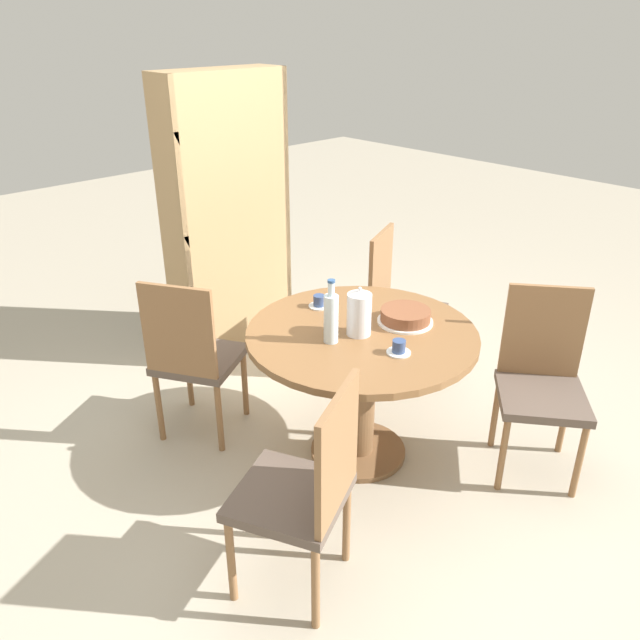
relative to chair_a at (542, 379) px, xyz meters
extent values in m
plane|color=#B2A893|center=(-0.61, 0.67, -0.51)|extent=(14.00, 14.00, 0.00)
cylinder|color=brown|center=(-0.61, 0.67, -0.49)|extent=(0.51, 0.51, 0.03)
cylinder|color=brown|center=(-0.61, 0.67, -0.14)|extent=(0.16, 0.16, 0.68)
cylinder|color=brown|center=(-0.61, 0.67, 0.22)|extent=(1.15, 1.15, 0.04)
cylinder|color=olive|center=(-0.31, -0.01, -0.30)|extent=(0.03, 0.03, 0.42)
cylinder|color=olive|center=(-0.09, -0.29, -0.30)|extent=(0.03, 0.03, 0.42)
cylinder|color=olive|center=(-0.02, 0.21, -0.30)|extent=(0.03, 0.03, 0.42)
cylinder|color=olive|center=(0.20, -0.07, -0.30)|extent=(0.03, 0.03, 0.42)
cube|color=brown|center=(-0.05, -0.04, -0.06)|extent=(0.59, 0.59, 0.04)
cube|color=olive|center=(0.10, 0.08, 0.21)|extent=(0.27, 0.33, 0.50)
cylinder|color=olive|center=(0.13, 0.80, -0.30)|extent=(0.03, 0.03, 0.42)
cylinder|color=olive|center=(0.46, 0.94, -0.30)|extent=(0.03, 0.03, 0.42)
cylinder|color=olive|center=(-0.01, 1.13, -0.30)|extent=(0.03, 0.03, 0.42)
cylinder|color=olive|center=(0.32, 1.27, -0.30)|extent=(0.03, 0.03, 0.42)
cube|color=brown|center=(0.22, 1.03, -0.06)|extent=(0.55, 0.55, 0.04)
cube|color=olive|center=(0.14, 1.21, 0.21)|extent=(0.38, 0.18, 0.50)
cylinder|color=olive|center=(-0.82, 1.39, -0.30)|extent=(0.03, 0.03, 0.42)
cylinder|color=olive|center=(-1.01, 1.70, -0.30)|extent=(0.03, 0.03, 0.42)
cylinder|color=olive|center=(-1.13, 1.21, -0.30)|extent=(0.03, 0.03, 0.42)
cylinder|color=olive|center=(-1.32, 1.52, -0.30)|extent=(0.03, 0.03, 0.42)
cube|color=brown|center=(-1.07, 1.45, -0.06)|extent=(0.58, 0.58, 0.04)
cube|color=olive|center=(-1.24, 1.35, 0.21)|extent=(0.23, 0.36, 0.50)
cylinder|color=olive|center=(-1.34, 0.53, -0.30)|extent=(0.03, 0.03, 0.42)
cylinder|color=olive|center=(-1.67, 0.37, -0.30)|extent=(0.03, 0.03, 0.42)
cylinder|color=olive|center=(-1.19, 0.20, -0.30)|extent=(0.03, 0.03, 0.42)
cylinder|color=olive|center=(-1.51, 0.05, -0.30)|extent=(0.03, 0.03, 0.42)
cube|color=brown|center=(-1.43, 0.29, -0.06)|extent=(0.56, 0.56, 0.04)
cube|color=olive|center=(-1.34, 0.11, 0.21)|extent=(0.37, 0.19, 0.50)
cube|color=tan|center=(0.09, 2.18, 0.42)|extent=(0.04, 0.28, 1.87)
cube|color=tan|center=(-0.73, 2.18, 0.42)|extent=(0.04, 0.28, 1.87)
cube|color=tan|center=(-0.32, 2.05, 0.42)|extent=(0.86, 0.02, 1.87)
cube|color=tan|center=(-0.32, 2.18, -0.49)|extent=(0.79, 0.27, 0.04)
cube|color=tan|center=(-0.32, 2.18, -0.04)|extent=(0.79, 0.27, 0.04)
cube|color=tan|center=(-0.32, 2.18, 0.42)|extent=(0.79, 0.27, 0.04)
cube|color=tan|center=(-0.32, 2.18, 0.89)|extent=(0.79, 0.27, 0.04)
cube|color=tan|center=(-0.32, 2.18, 1.34)|extent=(0.79, 0.27, 0.04)
cube|color=gold|center=(-0.10, 2.16, -0.30)|extent=(0.35, 0.21, 0.34)
cube|color=black|center=(-0.54, 2.16, -0.32)|extent=(0.35, 0.21, 0.31)
cube|color=#703384|center=(-0.10, 2.16, 0.16)|extent=(0.36, 0.21, 0.36)
cube|color=black|center=(-0.53, 2.16, 0.13)|extent=(0.36, 0.21, 0.31)
cube|color=#28703D|center=(-0.07, 2.16, 0.61)|extent=(0.29, 0.21, 0.34)
cube|color=#28703D|center=(-0.57, 2.16, 0.60)|extent=(0.29, 0.21, 0.32)
cube|color=gold|center=(-0.07, 2.16, 1.08)|extent=(0.29, 0.21, 0.35)
cube|color=beige|center=(-0.57, 2.16, 1.11)|extent=(0.29, 0.21, 0.40)
cylinder|color=silver|center=(-0.64, 0.67, 0.34)|extent=(0.12, 0.12, 0.21)
cone|color=silver|center=(-0.64, 0.67, 0.46)|extent=(0.11, 0.11, 0.02)
sphere|color=silver|center=(-0.64, 0.67, 0.48)|extent=(0.02, 0.02, 0.02)
cylinder|color=silver|center=(-0.80, 0.70, 0.36)|extent=(0.07, 0.07, 0.24)
cylinder|color=silver|center=(-0.80, 0.70, 0.51)|extent=(0.03, 0.03, 0.07)
cylinder|color=#2D5184|center=(-0.80, 0.70, 0.55)|extent=(0.04, 0.04, 0.01)
cylinder|color=white|center=(-0.38, 0.59, 0.24)|extent=(0.28, 0.28, 0.01)
cylinder|color=brown|center=(-0.38, 0.59, 0.28)|extent=(0.25, 0.25, 0.06)
cylinder|color=silver|center=(-0.57, 1.03, 0.24)|extent=(0.11, 0.11, 0.01)
cylinder|color=#334775|center=(-0.57, 1.03, 0.27)|extent=(0.06, 0.06, 0.06)
cylinder|color=silver|center=(-0.65, 0.40, 0.24)|extent=(0.11, 0.11, 0.01)
cylinder|color=#334775|center=(-0.65, 0.40, 0.27)|extent=(0.06, 0.06, 0.06)
camera|label=1|loc=(-2.65, -1.17, 1.64)|focal=35.00mm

